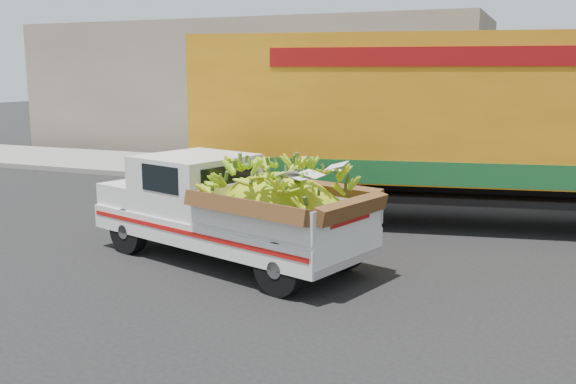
% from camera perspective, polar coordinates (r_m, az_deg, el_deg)
% --- Properties ---
extents(ground, '(100.00, 100.00, 0.00)m').
position_cam_1_polar(ground, '(9.77, 1.71, -7.72)').
color(ground, black).
rests_on(ground, ground).
extents(curb, '(60.00, 0.25, 0.15)m').
position_cam_1_polar(curb, '(16.40, 10.52, -0.11)').
color(curb, gray).
rests_on(curb, ground).
extents(sidewalk, '(60.00, 4.00, 0.14)m').
position_cam_1_polar(sidewalk, '(18.43, 11.88, 0.99)').
color(sidewalk, gray).
rests_on(sidewalk, ground).
extents(building_left, '(18.00, 6.00, 5.00)m').
position_cam_1_polar(building_left, '(26.33, -3.00, 9.33)').
color(building_left, gray).
rests_on(building_left, ground).
extents(pickup_truck, '(5.14, 3.10, 1.70)m').
position_cam_1_polar(pickup_truck, '(10.24, -3.92, -1.58)').
color(pickup_truck, black).
rests_on(pickup_truck, ground).
extents(semi_trailer, '(12.08, 4.68, 3.80)m').
position_cam_1_polar(semi_trailer, '(13.43, 17.66, 6.05)').
color(semi_trailer, black).
rests_on(semi_trailer, ground).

